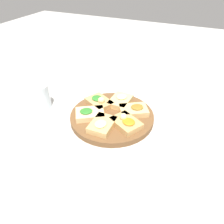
{
  "coord_description": "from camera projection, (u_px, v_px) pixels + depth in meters",
  "views": [
    {
      "loc": [
        -0.6,
        -0.27,
        0.51
      ],
      "look_at": [
        0.0,
        0.0,
        0.03
      ],
      "focal_mm": 35.0,
      "sensor_mm": 36.0,
      "label": 1
    }
  ],
  "objects": [
    {
      "name": "focaccia_slice_0",
      "position": [
        121.0,
        101.0,
        0.88
      ],
      "size": [
        0.1,
        0.08,
        0.03
      ],
      "color": "#DBB775",
      "rests_on": "serving_board"
    },
    {
      "name": "napkin_stack",
      "position": [
        207.0,
        152.0,
        0.69
      ],
      "size": [
        0.14,
        0.12,
        0.01
      ],
      "primitive_type": "cube",
      "rotation": [
        0.0,
        0.0,
        0.05
      ],
      "color": "white",
      "rests_on": "ground_plane"
    },
    {
      "name": "focaccia_slice_1",
      "position": [
        99.0,
        102.0,
        0.87
      ],
      "size": [
        0.11,
        0.13,
        0.04
      ],
      "color": "tan",
      "rests_on": "serving_board"
    },
    {
      "name": "plate_left",
      "position": [
        71.0,
        193.0,
        0.57
      ],
      "size": [
        0.18,
        0.18,
        0.02
      ],
      "color": "white",
      "rests_on": "ground_plane"
    },
    {
      "name": "focaccia_slice_4",
      "position": [
        126.0,
        122.0,
        0.76
      ],
      "size": [
        0.11,
        0.13,
        0.04
      ],
      "color": "tan",
      "rests_on": "serving_board"
    },
    {
      "name": "focaccia_slice_2",
      "position": [
        90.0,
        114.0,
        0.81
      ],
      "size": [
        0.12,
        0.13,
        0.03
      ],
      "color": "#E5C689",
      "rests_on": "serving_board"
    },
    {
      "name": "focaccia_slice_5",
      "position": [
        134.0,
        110.0,
        0.82
      ],
      "size": [
        0.12,
        0.13,
        0.03
      ],
      "color": "#DBB775",
      "rests_on": "serving_board"
    },
    {
      "name": "plate_right",
      "position": [
        133.0,
        75.0,
        1.12
      ],
      "size": [
        0.25,
        0.25,
        0.02
      ],
      "color": "white",
      "rests_on": "ground_plane"
    },
    {
      "name": "serving_board",
      "position": [
        112.0,
        117.0,
        0.83
      ],
      "size": [
        0.31,
        0.31,
        0.02
      ],
      "primitive_type": "cylinder",
      "color": "brown",
      "rests_on": "ground_plane"
    },
    {
      "name": "water_glass",
      "position": [
        40.0,
        96.0,
        0.87
      ],
      "size": [
        0.07,
        0.07,
        0.1
      ],
      "primitive_type": "cylinder",
      "color": "silver",
      "rests_on": "ground_plane"
    },
    {
      "name": "ground_plane",
      "position": [
        112.0,
        119.0,
        0.83
      ],
      "size": [
        3.0,
        3.0,
        0.0
      ],
      "primitive_type": "plane",
      "color": "beige"
    },
    {
      "name": "focaccia_slice_3",
      "position": [
        103.0,
        125.0,
        0.75
      ],
      "size": [
        0.1,
        0.08,
        0.03
      ],
      "color": "tan",
      "rests_on": "serving_board"
    }
  ]
}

